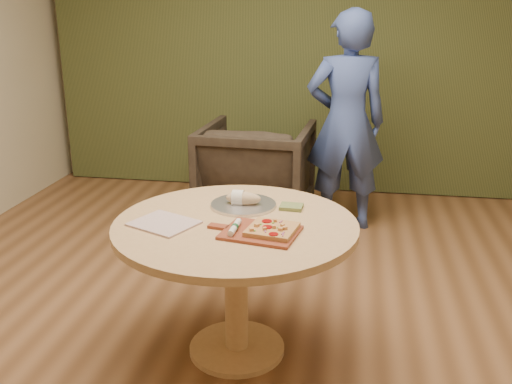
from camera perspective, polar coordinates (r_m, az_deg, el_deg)
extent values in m
cube|color=brown|center=(3.29, -1.83, -15.04)|extent=(5.00, 6.00, 0.02)
cube|color=beige|center=(5.74, 4.19, 14.34)|extent=(5.00, 0.02, 2.80)
cube|color=#363E1C|center=(5.63, 4.08, 14.27)|extent=(4.80, 0.14, 2.78)
cylinder|color=tan|center=(3.22, -1.91, -15.29)|extent=(0.52, 0.52, 0.03)
cylinder|color=tan|center=(3.05, -1.98, -9.96)|extent=(0.12, 0.12, 0.68)
cylinder|color=tan|center=(2.89, -2.06, -3.40)|extent=(1.24, 1.24, 0.04)
cube|color=brown|center=(2.73, 0.46, -4.07)|extent=(0.39, 0.34, 0.01)
cube|color=brown|center=(2.81, -3.78, -3.48)|extent=(0.11, 0.07, 0.01)
cube|color=#BB8849|center=(2.72, 1.62, -3.75)|extent=(0.26, 0.26, 0.02)
cylinder|color=#7C0707|center=(2.71, 1.13, -3.53)|extent=(0.05, 0.05, 0.00)
cylinder|color=#7C0707|center=(2.63, 1.76, -4.23)|extent=(0.04, 0.04, 0.00)
cylinder|color=#7C0707|center=(2.78, 1.09, -2.93)|extent=(0.05, 0.05, 0.00)
cube|color=#D99651|center=(2.72, 0.08, -3.33)|extent=(0.03, 0.03, 0.01)
cube|color=#D99651|center=(2.68, 2.48, -3.72)|extent=(0.03, 0.03, 0.01)
cube|color=#D99651|center=(2.70, 1.81, -3.49)|extent=(0.02, 0.02, 0.01)
cube|color=#D99651|center=(2.67, -0.45, -3.76)|extent=(0.02, 0.02, 0.01)
cube|color=#D99651|center=(2.69, 2.91, -3.60)|extent=(0.03, 0.03, 0.01)
cube|color=#D99651|center=(2.72, 2.66, -3.35)|extent=(0.02, 0.02, 0.01)
cube|color=#D99651|center=(2.68, 0.86, -3.69)|extent=(0.02, 0.02, 0.01)
cube|color=#D99651|center=(2.78, 1.92, -2.85)|extent=(0.02, 0.02, 0.01)
cube|color=#327415|center=(2.75, 0.48, -3.25)|extent=(0.01, 0.01, 0.00)
cube|color=#327415|center=(2.79, 0.81, -2.88)|extent=(0.01, 0.01, 0.00)
cube|color=#327415|center=(2.76, 1.73, -3.11)|extent=(0.01, 0.01, 0.00)
cube|color=#327415|center=(2.72, 1.41, -3.49)|extent=(0.01, 0.01, 0.00)
cube|color=#327415|center=(2.67, -0.16, -3.90)|extent=(0.01, 0.01, 0.00)
cube|color=#327415|center=(2.70, 2.23, -3.61)|extent=(0.01, 0.01, 0.00)
cube|color=#9D4771|center=(2.63, 2.71, -4.30)|extent=(0.01, 0.03, 0.00)
cube|color=#9D4771|center=(2.66, 0.92, -3.95)|extent=(0.01, 0.03, 0.00)
cube|color=#9D4771|center=(2.64, 2.72, -4.14)|extent=(0.02, 0.03, 0.00)
cube|color=#9D4771|center=(2.78, 2.50, -2.99)|extent=(0.02, 0.03, 0.00)
cylinder|color=beige|center=(2.73, -2.15, -3.54)|extent=(0.03, 0.17, 0.03)
cylinder|color=#194C26|center=(2.73, -2.15, -3.54)|extent=(0.03, 0.03, 0.03)
cube|color=silver|center=(2.82, -1.70, -2.84)|extent=(0.02, 0.04, 0.00)
cube|color=silver|center=(2.88, -9.18, -3.11)|extent=(0.38, 0.35, 0.01)
cylinder|color=silver|center=(3.10, -1.26, -1.33)|extent=(0.35, 0.35, 0.01)
cylinder|color=silver|center=(3.10, -1.26, -1.25)|extent=(0.36, 0.36, 0.02)
ellipsoid|color=tan|center=(3.09, -1.27, -0.64)|extent=(0.19, 0.08, 0.07)
cylinder|color=beige|center=(3.09, -1.81, -0.61)|extent=(0.06, 0.09, 0.09)
cube|color=#4C5C29|center=(3.07, 3.56, -1.49)|extent=(0.13, 0.11, 0.02)
imported|color=black|center=(4.90, 0.06, 2.57)|extent=(0.95, 0.90, 0.93)
imported|color=#394E91|center=(4.67, 8.99, 6.87)|extent=(0.71, 0.53, 1.77)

